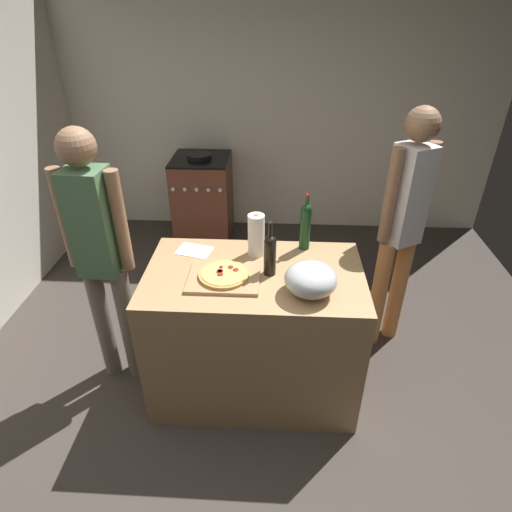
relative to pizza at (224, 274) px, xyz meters
The scene contains 13 objects.
ground_plane 1.31m from the pizza, 79.49° to the left, with size 4.68×3.68×0.02m, color #3F3833.
kitchen_wall_rear 2.52m from the pizza, 86.19° to the left, with size 4.68×0.10×2.60m, color silver.
counter 0.51m from the pizza, 22.84° to the left, with size 1.26×0.75×0.90m, color tan.
cutting_board 0.02m from the pizza, 97.04° to the right, with size 0.40×0.32×0.02m, color tan.
pizza is the anchor object (origin of this frame).
mixing_bowl 0.49m from the pizza, 12.59° to the right, with size 0.28×0.28×0.17m.
paper_towel_roll 0.34m from the pizza, 59.38° to the left, with size 0.10×0.10×0.27m.
wine_bottle_dark 0.28m from the pizza, 14.90° to the left, with size 0.07×0.07×0.33m.
wine_bottle_amber 0.60m from the pizza, 38.47° to the left, with size 0.07×0.07×0.36m.
recipe_sheet 0.37m from the pizza, 126.81° to the left, with size 0.21×0.15×0.00m, color white.
stove 2.19m from the pizza, 103.07° to the left, with size 0.57×0.59×0.93m.
person_in_stripes 0.75m from the pizza, behind, with size 0.39×0.21×1.70m.
person_in_red 1.25m from the pizza, 27.37° to the left, with size 0.33×0.27×1.73m.
Camera 1 is at (0.12, -1.30, 2.26)m, focal length 29.80 mm.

